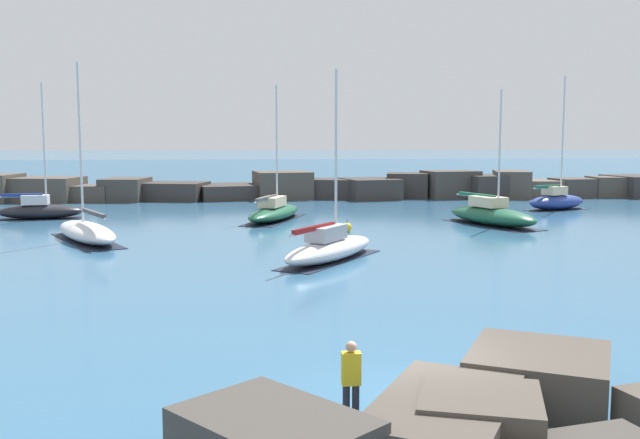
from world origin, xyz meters
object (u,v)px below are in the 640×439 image
(sailboat_moored_2, at_px, (330,247))
(sailboat_moored_4, at_px, (40,210))
(sailboat_moored_0, at_px, (86,231))
(mooring_buoy_orange_near, at_px, (347,227))
(person_on_rocks, at_px, (351,379))
(sailboat_moored_5, at_px, (556,201))
(sailboat_moored_6, at_px, (274,212))
(sailboat_moored_1, at_px, (491,215))

(sailboat_moored_2, relative_size, sailboat_moored_4, 0.93)
(sailboat_moored_0, distance_m, sailboat_moored_2, 14.01)
(sailboat_moored_4, bearing_deg, sailboat_moored_2, -45.34)
(sailboat_moored_2, relative_size, mooring_buoy_orange_near, 11.38)
(sailboat_moored_4, distance_m, mooring_buoy_orange_near, 21.43)
(sailboat_moored_0, relative_size, sailboat_moored_4, 1.03)
(person_on_rocks, bearing_deg, sailboat_moored_5, 61.83)
(sailboat_moored_0, bearing_deg, sailboat_moored_2, -30.03)
(sailboat_moored_0, xyz_separation_m, sailboat_moored_2, (12.13, -7.01, 0.06))
(sailboat_moored_4, relative_size, mooring_buoy_orange_near, 12.23)
(sailboat_moored_4, relative_size, sailboat_moored_6, 1.02)
(sailboat_moored_0, xyz_separation_m, person_on_rocks, (10.67, -25.17, 0.38))
(sailboat_moored_2, distance_m, mooring_buoy_orange_near, 9.64)
(sailboat_moored_5, xyz_separation_m, sailboat_moored_6, (-21.48, -5.09, -0.11))
(sailboat_moored_0, xyz_separation_m, sailboat_moored_5, (31.54, 13.81, 0.17))
(sailboat_moored_1, height_order, sailboat_moored_4, sailboat_moored_4)
(sailboat_moored_4, bearing_deg, sailboat_moored_0, -62.95)
(sailboat_moored_1, distance_m, person_on_rocks, 32.77)
(sailboat_moored_1, bearing_deg, person_on_rocks, -113.09)
(person_on_rocks, bearing_deg, sailboat_moored_2, 85.40)
(sailboat_moored_0, xyz_separation_m, sailboat_moored_6, (10.07, 8.72, 0.05))
(sailboat_moored_1, xyz_separation_m, mooring_buoy_orange_near, (-9.40, -2.57, -0.38))
(sailboat_moored_1, distance_m, sailboat_moored_5, 11.93)
(mooring_buoy_orange_near, relative_size, person_on_rocks, 0.46)
(sailboat_moored_4, height_order, sailboat_moored_6, sailboat_moored_4)
(mooring_buoy_orange_near, height_order, person_on_rocks, person_on_rocks)
(sailboat_moored_5, relative_size, sailboat_moored_6, 1.13)
(sailboat_moored_6, xyz_separation_m, person_on_rocks, (0.61, -33.89, 0.33))
(sailboat_moored_2, bearing_deg, sailboat_moored_4, 134.66)
(sailboat_moored_5, bearing_deg, person_on_rocks, -118.17)
(sailboat_moored_0, distance_m, person_on_rocks, 27.34)
(sailboat_moored_2, bearing_deg, sailboat_moored_1, 46.47)
(sailboat_moored_2, xyz_separation_m, person_on_rocks, (-1.46, -18.16, 0.32))
(sailboat_moored_2, bearing_deg, sailboat_moored_6, 97.48)
(sailboat_moored_6, height_order, person_on_rocks, sailboat_moored_6)
(sailboat_moored_6, bearing_deg, sailboat_moored_1, -15.55)
(sailboat_moored_5, xyz_separation_m, person_on_rocks, (-20.87, -38.98, 0.22))
(sailboat_moored_0, relative_size, sailboat_moored_2, 1.11)
(sailboat_moored_4, xyz_separation_m, mooring_buoy_orange_near, (19.68, -8.48, -0.33))
(sailboat_moored_6, bearing_deg, mooring_buoy_orange_near, -57.28)
(sailboat_moored_6, height_order, mooring_buoy_orange_near, sailboat_moored_6)
(sailboat_moored_2, xyz_separation_m, sailboat_moored_6, (-2.07, 15.73, -0.01))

